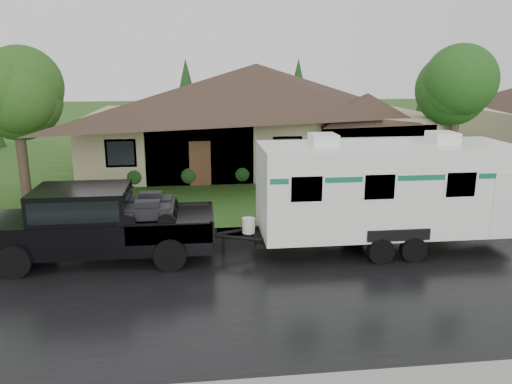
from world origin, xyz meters
TOP-DOWN VIEW (x-y plane):
  - ground at (0.00, 0.00)m, footprint 140.00×140.00m
  - road at (0.00, -2.00)m, footprint 140.00×8.00m
  - curb at (0.00, 2.25)m, footprint 140.00×0.50m
  - lawn at (0.00, 15.00)m, footprint 140.00×26.00m
  - house_main at (2.29, 13.84)m, footprint 19.44×10.80m
  - tree_left_green at (-8.57, 7.30)m, footprint 3.77×3.77m
  - tree_right_green at (10.91, 8.53)m, footprint 3.99×3.99m
  - shrub_row at (2.00, 9.30)m, footprint 13.60×1.00m
  - pickup_truck at (-4.42, 0.41)m, footprint 6.63×2.52m
  - travel_trailer at (4.40, 0.41)m, footprint 8.18×2.87m

SIDE VIEW (x-z plane):
  - ground at x=0.00m, z-range 0.00..0.00m
  - road at x=0.00m, z-range 0.00..0.01m
  - curb at x=0.00m, z-range 0.00..0.15m
  - lawn at x=0.00m, z-range 0.00..0.15m
  - shrub_row at x=2.00m, z-range 0.15..1.15m
  - pickup_truck at x=-4.42m, z-range 0.08..2.29m
  - travel_trailer at x=4.40m, z-range 0.11..3.78m
  - house_main at x=2.29m, z-range 0.14..7.04m
  - tree_left_green at x=-8.57m, z-range 1.36..7.60m
  - tree_right_green at x=10.91m, z-range 1.43..8.03m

